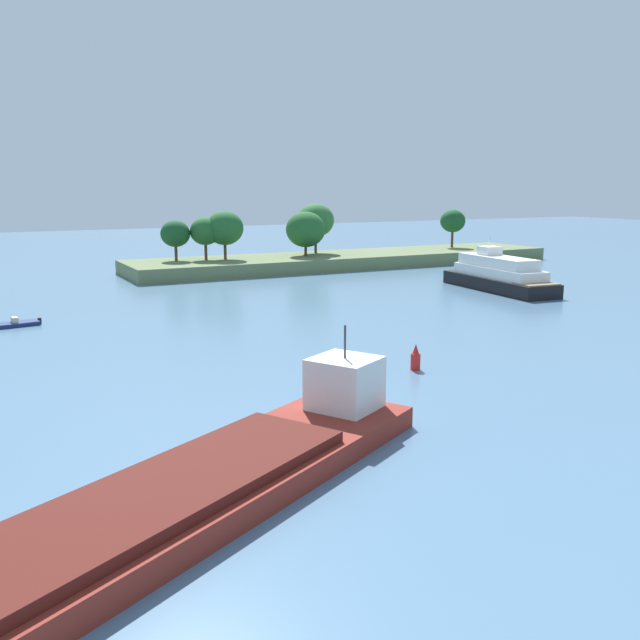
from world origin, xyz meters
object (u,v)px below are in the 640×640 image
(white_riverboat, at_px, (499,276))
(channel_buoy_red, at_px, (416,359))
(cargo_barge, at_px, (156,508))
(small_motorboat, at_px, (18,324))

(white_riverboat, xyz_separation_m, channel_buoy_red, (-31.84, -27.21, -1.05))
(cargo_barge, xyz_separation_m, white_riverboat, (54.48, 42.20, 0.96))
(cargo_barge, height_order, white_riverboat, white_riverboat)
(cargo_barge, relative_size, small_motorboat, 8.07)
(white_riverboat, distance_m, channel_buoy_red, 41.90)
(cargo_barge, height_order, channel_buoy_red, cargo_barge)
(channel_buoy_red, bearing_deg, white_riverboat, 40.51)
(small_motorboat, height_order, channel_buoy_red, channel_buoy_red)
(cargo_barge, relative_size, white_riverboat, 1.79)
(cargo_barge, height_order, small_motorboat, cargo_barge)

